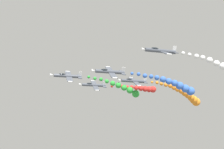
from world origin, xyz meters
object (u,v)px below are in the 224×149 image
(airplane_left_inner, at_px, (109,72))
(airplane_lead, at_px, (67,76))
(airplane_right_inner, at_px, (93,85))
(airplane_right_outer, at_px, (160,51))
(airplane_left_outer, at_px, (133,81))

(airplane_left_inner, bearing_deg, airplane_lead, 44.52)
(airplane_lead, bearing_deg, airplane_right_inner, -44.48)
(airplane_right_outer, bearing_deg, airplane_left_inner, 42.91)
(airplane_lead, bearing_deg, airplane_left_inner, -135.48)
(airplane_lead, relative_size, airplane_right_outer, 1.00)
(airplane_lead, xyz_separation_m, airplane_left_inner, (-11.49, -11.30, -0.44))
(airplane_lead, xyz_separation_m, airplane_right_outer, (-23.48, -22.45, 3.52))
(airplane_left_inner, xyz_separation_m, airplane_right_inner, (23.13, -0.14, 0.05))
(airplane_right_inner, height_order, airplane_left_outer, airplane_right_inner)
(airplane_right_inner, height_order, airplane_right_outer, airplane_right_outer)
(airplane_right_inner, bearing_deg, airplane_left_outer, -136.56)
(airplane_right_inner, distance_m, airplane_right_outer, 37.02)
(airplane_lead, relative_size, airplane_right_inner, 1.00)
(airplane_right_inner, bearing_deg, airplane_lead, 135.52)
(airplane_left_inner, relative_size, airplane_right_outer, 1.00)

